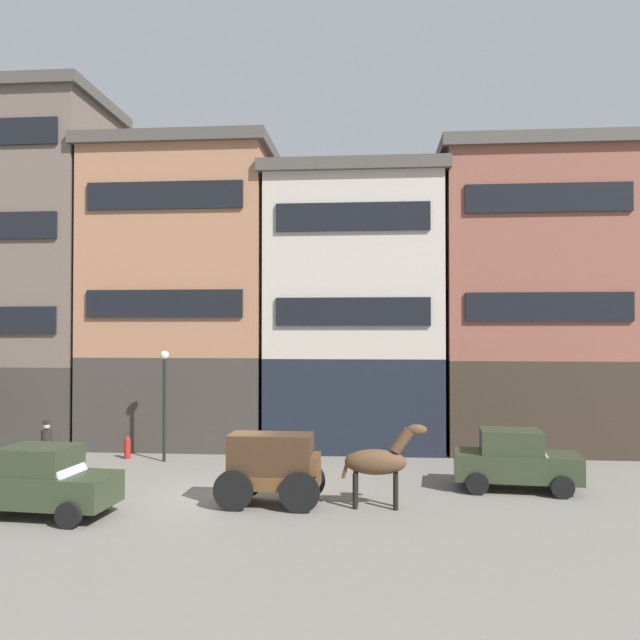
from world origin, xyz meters
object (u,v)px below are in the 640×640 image
pedestrian_officer (46,444)px  fire_hydrant_curbside (127,447)px  sedan_dark (43,481)px  streetlamp_curbside (164,390)px  draft_horse (379,461)px  cargo_wagon (273,464)px  sedan_light (515,460)px

pedestrian_officer → fire_hydrant_curbside: size_ratio=2.16×
sedan_dark → streetlamp_curbside: streetlamp_curbside is taller
pedestrian_officer → streetlamp_curbside: size_ratio=0.44×
draft_horse → cargo_wagon: bearing=180.0°
cargo_wagon → fire_hydrant_curbside: cargo_wagon is taller
cargo_wagon → pedestrian_officer: (-8.35, 3.39, -0.17)m
cargo_wagon → sedan_dark: 6.02m
draft_horse → sedan_dark: (-8.76, -1.57, -0.36)m
sedan_dark → sedan_light: 13.49m
streetlamp_curbside → fire_hydrant_curbside: (-1.57, 0.41, -2.24)m
draft_horse → sedan_dark: draft_horse is taller
sedan_light → streetlamp_curbside: 12.65m
cargo_wagon → pedestrian_officer: cargo_wagon is taller
fire_hydrant_curbside → pedestrian_officer: bearing=-123.9°
sedan_dark → streetlamp_curbside: (0.83, 7.22, 1.76)m
sedan_light → streetlamp_curbside: size_ratio=0.93×
streetlamp_curbside → draft_horse: bearing=-35.5°
sedan_light → pedestrian_officer: size_ratio=2.14×
sedan_dark → streetlamp_curbside: size_ratio=0.93×
cargo_wagon → fire_hydrant_curbside: bearing=137.2°
sedan_light → streetlamp_curbside: streetlamp_curbside is taller
pedestrian_officer → draft_horse: bearing=-16.7°
cargo_wagon → streetlamp_curbside: size_ratio=0.71×
cargo_wagon → streetlamp_curbside: bearing=131.4°
cargo_wagon → sedan_dark: size_ratio=0.77×
cargo_wagon → sedan_dark: cargo_wagon is taller
cargo_wagon → sedan_light: cargo_wagon is taller
cargo_wagon → draft_horse: 2.95m
draft_horse → sedan_dark: size_ratio=0.61×
cargo_wagon → draft_horse: draft_horse is taller
draft_horse → sedan_light: bearing=29.5°
draft_horse → sedan_light: size_ratio=0.61×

